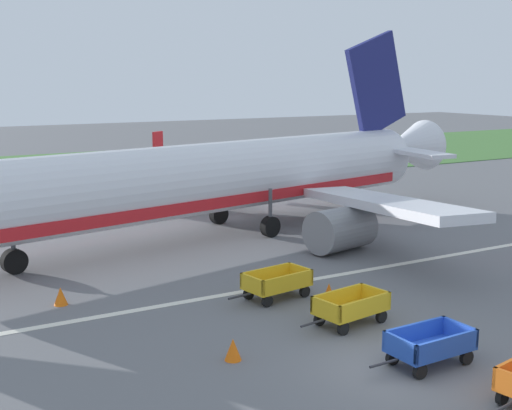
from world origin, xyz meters
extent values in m
plane|color=slate|center=(0.00, 0.00, 0.00)|extent=(220.00, 220.00, 0.00)
cube|color=#477A38|center=(0.00, 48.43, 0.03)|extent=(220.00, 28.00, 0.06)
cube|color=silver|center=(0.00, 8.60, 0.01)|extent=(120.00, 0.36, 0.01)
cylinder|color=silver|center=(2.45, 17.87, 3.15)|extent=(30.13, 9.69, 3.70)
cube|color=red|center=(2.45, 17.87, 2.13)|extent=(27.15, 8.91, 0.56)
cone|color=silver|center=(19.24, 21.34, 3.65)|extent=(5.12, 4.35, 3.52)
cube|color=silver|center=(8.18, 10.52, 2.48)|extent=(4.89, 13.25, 1.35)
cylinder|color=gray|center=(6.66, 11.80, 1.13)|extent=(3.56, 2.70, 2.10)
cube|color=silver|center=(4.80, 26.88, 2.48)|extent=(9.37, 12.26, 1.35)
cube|color=red|center=(6.05, 33.77, 3.43)|extent=(1.03, 0.78, 1.90)
cylinder|color=gray|center=(3.91, 25.10, 1.13)|extent=(3.56, 2.70, 2.10)
cube|color=navy|center=(15.96, 20.66, 7.90)|extent=(5.93, 1.56, 6.88)
cube|color=silver|center=(16.80, 17.56, 3.75)|extent=(2.36, 5.37, 0.24)
cube|color=silver|center=(15.51, 23.83, 3.75)|extent=(4.14, 5.41, 0.24)
cylinder|color=#4C4C51|center=(-7.84, 15.74, 1.57)|extent=(0.20, 0.20, 2.04)
cylinder|color=black|center=(-7.84, 15.74, 0.55)|extent=(1.17, 0.66, 1.10)
cylinder|color=#4C4C51|center=(5.34, 16.22, 1.57)|extent=(0.20, 0.20, 2.04)
cylinder|color=black|center=(5.34, 16.22, 0.55)|extent=(1.17, 0.66, 1.10)
cylinder|color=#4C4C51|center=(4.45, 20.53, 1.57)|extent=(0.20, 0.20, 2.04)
cylinder|color=black|center=(4.45, 20.53, 0.55)|extent=(1.17, 0.66, 1.10)
cylinder|color=#2D2D33|center=(0.03, -3.77, 0.44)|extent=(1.00, 0.26, 0.08)
cylinder|color=black|center=(0.78, -3.06, 0.22)|extent=(0.46, 0.24, 0.44)
cube|color=#234CB2|center=(0.94, -0.25, 0.48)|extent=(2.53, 1.46, 0.08)
cube|color=#234CB2|center=(0.96, -0.90, 0.80)|extent=(2.50, 0.16, 0.55)
cube|color=#234CB2|center=(0.93, 0.40, 0.80)|extent=(2.50, 0.16, 0.55)
cube|color=#234CB2|center=(-0.26, -0.28, 0.80)|extent=(0.13, 1.40, 0.55)
cube|color=#234CB2|center=(2.14, -0.22, 0.80)|extent=(0.13, 1.40, 0.55)
cylinder|color=#2D2D33|center=(-0.86, -0.30, 0.44)|extent=(1.00, 0.10, 0.08)
cylinder|color=black|center=(0.02, -0.84, 0.22)|extent=(0.44, 0.17, 0.44)
cylinder|color=black|center=(-0.01, 0.28, 0.22)|extent=(0.44, 0.17, 0.44)
cylinder|color=black|center=(1.89, -0.79, 0.22)|extent=(0.44, 0.17, 0.44)
cylinder|color=black|center=(1.87, 0.33, 0.22)|extent=(0.44, 0.17, 0.44)
cube|color=gold|center=(1.00, 3.61, 0.48)|extent=(2.68, 1.76, 0.08)
cube|color=gold|center=(1.09, 2.96, 0.80)|extent=(2.49, 0.47, 0.55)
cube|color=gold|center=(0.90, 4.25, 0.80)|extent=(2.49, 0.47, 0.55)
cube|color=gold|center=(-0.19, 3.43, 0.80)|extent=(0.31, 1.40, 0.55)
cube|color=gold|center=(2.18, 3.78, 0.80)|extent=(0.31, 1.40, 0.55)
cylinder|color=#2D2D33|center=(-0.78, 3.34, 0.44)|extent=(1.00, 0.23, 0.08)
cylinder|color=black|center=(0.15, 2.91, 0.22)|extent=(0.46, 0.22, 0.44)
cylinder|color=black|center=(-0.01, 4.02, 0.22)|extent=(0.46, 0.22, 0.44)
cylinder|color=black|center=(2.01, 3.19, 0.22)|extent=(0.46, 0.22, 0.44)
cylinder|color=black|center=(1.84, 4.30, 0.22)|extent=(0.46, 0.22, 0.44)
cube|color=gold|center=(0.26, 7.26, 0.48)|extent=(2.68, 1.76, 0.08)
cube|color=gold|center=(0.35, 6.62, 0.80)|extent=(2.49, 0.47, 0.55)
cube|color=gold|center=(0.16, 7.90, 0.80)|extent=(2.49, 0.47, 0.55)
cube|color=gold|center=(-0.93, 7.08, 0.80)|extent=(0.31, 1.40, 0.55)
cube|color=gold|center=(1.44, 7.44, 0.80)|extent=(0.31, 1.40, 0.55)
cylinder|color=#2D2D33|center=(-1.52, 6.99, 0.44)|extent=(1.00, 0.23, 0.08)
cylinder|color=black|center=(-0.59, 6.57, 0.22)|extent=(0.46, 0.22, 0.44)
cylinder|color=black|center=(-0.75, 7.67, 0.22)|extent=(0.46, 0.22, 0.44)
cylinder|color=black|center=(1.27, 6.84, 0.22)|extent=(0.46, 0.22, 0.44)
cylinder|color=black|center=(1.10, 7.95, 0.22)|extent=(0.46, 0.22, 0.44)
cone|color=orange|center=(1.95, 6.21, 0.30)|extent=(0.46, 0.46, 0.61)
cone|color=orange|center=(-7.15, 10.58, 0.34)|extent=(0.52, 0.52, 0.68)
cone|color=orange|center=(-3.95, 2.92, 0.34)|extent=(0.51, 0.51, 0.68)
camera|label=1|loc=(-12.95, -14.18, 8.35)|focal=47.98mm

